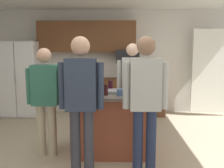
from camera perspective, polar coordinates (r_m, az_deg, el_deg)
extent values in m
plane|color=#B7A88E|center=(3.98, -4.28, -16.16)|extent=(7.04, 7.04, 0.00)
cube|color=silver|center=(6.43, -1.93, 5.13)|extent=(6.40, 0.10, 2.60)
cube|color=white|center=(6.43, 21.68, 2.77)|extent=(0.90, 0.06, 2.00)
cube|color=brown|center=(6.27, -5.79, 10.73)|extent=(2.40, 0.35, 0.75)
sphere|color=#4C3823|center=(6.03, -0.25, 10.87)|extent=(0.04, 0.04, 0.04)
cube|color=brown|center=(6.21, 3.47, -2.90)|extent=(1.80, 0.60, 0.90)
sphere|color=#4C3823|center=(5.94, 7.93, -3.48)|extent=(0.04, 0.04, 0.04)
cube|color=white|center=(6.51, -20.01, 1.18)|extent=(0.90, 0.70, 1.81)
cube|color=white|center=(6.26, -23.15, 0.75)|extent=(0.43, 0.04, 1.73)
cube|color=white|center=(6.08, -19.30, 0.76)|extent=(0.43, 0.04, 1.73)
cylinder|color=#B2B2B7|center=(6.13, -21.40, 1.56)|extent=(0.02, 0.02, 0.35)
cube|color=black|center=(6.12, 3.55, 6.37)|extent=(0.56, 0.40, 0.32)
cube|color=#9E4C33|center=(3.99, -0.11, -9.09)|extent=(1.18, 0.78, 0.91)
cube|color=#60564C|center=(3.87, -0.11, -2.35)|extent=(1.32, 0.92, 0.04)
cylinder|color=#232D4C|center=(3.32, 5.94, -13.18)|extent=(0.13, 0.13, 0.87)
cylinder|color=#232D4C|center=(3.33, 8.93, -13.12)|extent=(0.13, 0.13, 0.87)
cube|color=#B7B7B2|center=(3.13, 7.69, -0.06)|extent=(0.38, 0.22, 0.65)
sphere|color=#8C664C|center=(3.10, 7.86, 8.65)|extent=(0.24, 0.24, 0.24)
cylinder|color=#B7B7B2|center=(3.12, 3.29, -0.36)|extent=(0.09, 0.09, 0.59)
cylinder|color=#B7B7B2|center=(3.17, 12.01, -0.38)|extent=(0.09, 0.09, 0.59)
cylinder|color=tan|center=(4.01, -15.90, -10.15)|extent=(0.13, 0.13, 0.80)
cylinder|color=tan|center=(3.97, -13.52, -10.28)|extent=(0.13, 0.13, 0.80)
cube|color=#2D6651|center=(3.83, -15.10, -0.22)|extent=(0.38, 0.22, 0.60)
sphere|color=tan|center=(3.79, -15.34, 6.34)|extent=(0.22, 0.22, 0.22)
cylinder|color=#2D6651|center=(3.91, -18.46, -0.49)|extent=(0.09, 0.09, 0.54)
cylinder|color=#2D6651|center=(3.77, -11.59, -0.54)|extent=(0.09, 0.09, 0.54)
cylinder|color=#383842|center=(3.32, -8.37, -13.17)|extent=(0.13, 0.13, 0.87)
cylinder|color=#383842|center=(3.30, -5.38, -13.28)|extent=(0.13, 0.13, 0.87)
cube|color=#2D384C|center=(3.12, -7.11, -0.09)|extent=(0.38, 0.22, 0.65)
sphere|color=tan|center=(3.08, -7.27, 8.65)|extent=(0.24, 0.24, 0.24)
cylinder|color=#2D384C|center=(3.16, -11.41, -0.39)|extent=(0.09, 0.09, 0.59)
cylinder|color=#2D384C|center=(3.09, -2.71, -0.43)|extent=(0.09, 0.09, 0.59)
cylinder|color=#4C5166|center=(4.73, 3.51, -6.79)|extent=(0.13, 0.13, 0.84)
cylinder|color=#4C5166|center=(4.74, 5.58, -6.78)|extent=(0.13, 0.13, 0.84)
cube|color=#B7B7B2|center=(4.60, 4.65, 2.12)|extent=(0.38, 0.22, 0.63)
sphere|color=beige|center=(4.57, 4.72, 7.85)|extent=(0.23, 0.23, 0.23)
cylinder|color=#B7B7B2|center=(4.59, 1.65, 1.90)|extent=(0.09, 0.09, 0.57)
cylinder|color=#B7B7B2|center=(4.62, 7.62, 1.87)|extent=(0.09, 0.09, 0.57)
cylinder|color=black|center=(4.10, -0.36, -0.31)|extent=(0.08, 0.08, 0.17)
cylinder|color=black|center=(3.67, -1.44, -1.36)|extent=(0.07, 0.07, 0.16)
cylinder|color=black|center=(3.77, 5.55, -1.12)|extent=(0.06, 0.06, 0.16)
cylinder|color=#4C6B99|center=(3.62, 1.73, -1.95)|extent=(0.09, 0.09, 0.10)
torus|color=#4C6B99|center=(3.62, 2.67, -1.87)|extent=(0.06, 0.01, 0.06)
cylinder|color=black|center=(3.64, 5.21, -1.40)|extent=(0.07, 0.07, 0.17)
cylinder|color=black|center=(4.07, -6.64, -0.75)|extent=(0.08, 0.08, 0.12)
cube|color=#B7B7BC|center=(3.88, -0.68, -1.87)|extent=(0.44, 0.30, 0.02)
cube|color=#A8A8AD|center=(3.88, -0.68, -1.58)|extent=(0.44, 0.30, 0.02)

